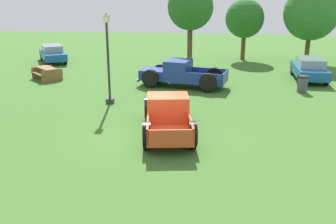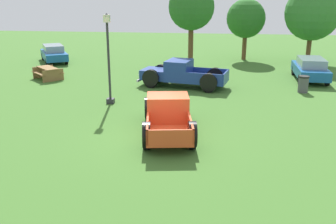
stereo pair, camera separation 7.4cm
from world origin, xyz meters
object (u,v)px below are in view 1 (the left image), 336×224
at_px(pickup_truck_behind_left, 177,74).
at_px(sedan_distant_a, 53,53).
at_px(trash_can, 302,84).
at_px(oak_tree_east, 245,19).
at_px(pickup_truck_foreground, 168,113).
at_px(picnic_table, 47,72).
at_px(lamp_post_near, 108,58).
at_px(oak_tree_center, 311,13).
at_px(oak_tree_west, 190,8).
at_px(sedan_distant_b, 309,68).

relative_size(pickup_truck_behind_left, sedan_distant_a, 1.25).
height_order(trash_can, oak_tree_east, oak_tree_east).
xyz_separation_m(pickup_truck_behind_left, sedan_distant_a, (-10.93, 7.09, -0.04)).
distance_m(pickup_truck_behind_left, oak_tree_east, 11.57).
height_order(pickup_truck_foreground, sedan_distant_a, pickup_truck_foreground).
bearing_deg(picnic_table, pickup_truck_behind_left, -5.75).
distance_m(lamp_post_near, oak_tree_center, 18.42).
height_order(pickup_truck_behind_left, oak_tree_east, oak_tree_east).
xyz_separation_m(sedan_distant_a, picnic_table, (2.28, -6.22, -0.23)).
xyz_separation_m(sedan_distant_a, oak_tree_west, (11.31, -2.04, 3.72)).
relative_size(pickup_truck_foreground, sedan_distant_b, 1.17).
bearing_deg(picnic_table, oak_tree_center, 24.87).
distance_m(lamp_post_near, oak_tree_west, 10.00).
distance_m(lamp_post_near, picnic_table, 7.74).
xyz_separation_m(pickup_truck_foreground, picnic_table, (-9.07, 8.59, -0.23)).
bearing_deg(pickup_truck_foreground, lamp_post_near, 133.81).
distance_m(sedan_distant_b, trash_can, 3.49).
height_order(sedan_distant_b, oak_tree_east, oak_tree_east).
bearing_deg(oak_tree_center, sedan_distant_b, -100.61).
distance_m(pickup_truck_foreground, picnic_table, 12.49).
bearing_deg(trash_can, lamp_post_near, -160.57).
relative_size(lamp_post_near, trash_can, 4.74).
relative_size(sedan_distant_a, trash_can, 4.63).
relative_size(pickup_truck_foreground, sedan_distant_a, 1.18).
relative_size(picnic_table, oak_tree_west, 0.38).
height_order(trash_can, oak_tree_west, oak_tree_west).
bearing_deg(oak_tree_center, sedan_distant_a, -173.87).
distance_m(pickup_truck_foreground, trash_can, 9.93).
distance_m(pickup_truck_behind_left, trash_can, 7.26).
height_order(sedan_distant_b, oak_tree_center, oak_tree_center).
relative_size(pickup_truck_behind_left, oak_tree_east, 1.11).
xyz_separation_m(trash_can, oak_tree_west, (-6.86, 5.55, 3.96)).
bearing_deg(oak_tree_center, oak_tree_west, -155.09).
xyz_separation_m(pickup_truck_behind_left, lamp_post_near, (-3.04, -4.12, 1.59)).
height_order(oak_tree_west, oak_tree_center, oak_tree_west).
relative_size(sedan_distant_b, oak_tree_west, 0.73).
bearing_deg(lamp_post_near, sedan_distant_a, 125.14).
relative_size(pickup_truck_foreground, oak_tree_center, 0.86).
bearing_deg(lamp_post_near, picnic_table, 138.36).
distance_m(pickup_truck_behind_left, oak_tree_center, 13.66).
bearing_deg(trash_can, sedan_distant_b, 72.30).
distance_m(sedan_distant_a, picnic_table, 6.63).
relative_size(sedan_distant_b, oak_tree_east, 0.89).
height_order(pickup_truck_foreground, lamp_post_near, lamp_post_near).
bearing_deg(pickup_truck_behind_left, pickup_truck_foreground, -86.91).
xyz_separation_m(trash_can, oak_tree_east, (-2.72, 10.83, 2.90)).
relative_size(pickup_truck_behind_left, oak_tree_west, 0.91).
bearing_deg(trash_can, pickup_truck_foreground, -133.36).
bearing_deg(sedan_distant_b, pickup_truck_behind_left, -161.25).
relative_size(lamp_post_near, oak_tree_west, 0.74).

